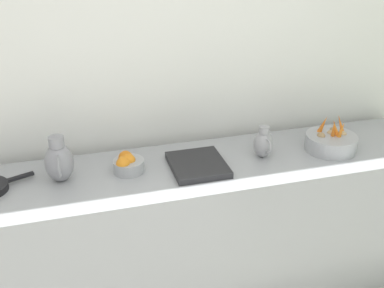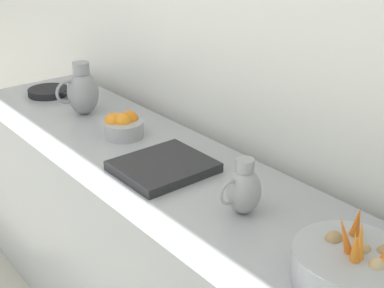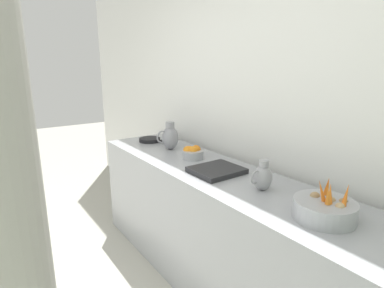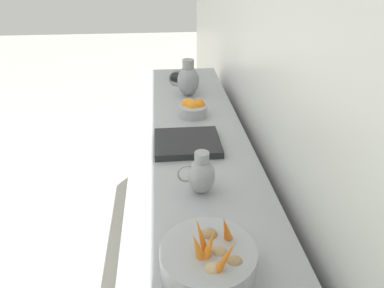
# 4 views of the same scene
# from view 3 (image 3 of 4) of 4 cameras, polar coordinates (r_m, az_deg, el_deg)

# --- Properties ---
(tile_wall_left) EXTENTS (0.10, 7.88, 3.00)m
(tile_wall_left) POSITION_cam_3_polar(r_m,az_deg,el_deg) (2.08, 25.18, 8.32)
(tile_wall_left) COLOR white
(tile_wall_left) RESTS_ON ground_plane
(prep_counter) EXTENTS (0.63, 2.89, 0.92)m
(prep_counter) POSITION_cam_3_polar(r_m,az_deg,el_deg) (2.38, 6.02, -16.19)
(prep_counter) COLOR #9EA0A5
(prep_counter) RESTS_ON ground_plane
(vegetable_colander) EXTENTS (0.30, 0.30, 0.21)m
(vegetable_colander) POSITION_cam_3_polar(r_m,az_deg,el_deg) (1.71, 23.20, -10.85)
(vegetable_colander) COLOR #9EA0A5
(vegetable_colander) RESTS_ON prep_counter
(orange_bowl) EXTENTS (0.17, 0.17, 0.11)m
(orange_bowl) POSITION_cam_3_polar(r_m,az_deg,el_deg) (2.54, 0.13, -1.54)
(orange_bowl) COLOR #9EA0A5
(orange_bowl) RESTS_ON prep_counter
(metal_pitcher_tall) EXTENTS (0.21, 0.15, 0.25)m
(metal_pitcher_tall) POSITION_cam_3_polar(r_m,az_deg,el_deg) (2.81, -4.08, 1.29)
(metal_pitcher_tall) COLOR gray
(metal_pitcher_tall) RESTS_ON prep_counter
(metal_pitcher_short) EXTENTS (0.16, 0.11, 0.19)m
(metal_pitcher_short) POSITION_cam_3_polar(r_m,az_deg,el_deg) (1.94, 12.85, -5.88)
(metal_pitcher_short) COLOR #939399
(metal_pitcher_short) RESTS_ON prep_counter
(counter_sink_basin) EXTENTS (0.34, 0.30, 0.04)m
(counter_sink_basin) POSITION_cam_3_polar(r_m,az_deg,el_deg) (2.22, 4.54, -4.83)
(counter_sink_basin) COLOR #232326
(counter_sink_basin) RESTS_ON prep_counter
(skillet_on_counter) EXTENTS (0.21, 0.34, 0.03)m
(skillet_on_counter) POSITION_cam_3_polar(r_m,az_deg,el_deg) (3.13, -7.68, 0.77)
(skillet_on_counter) COLOR black
(skillet_on_counter) RESTS_ON prep_counter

